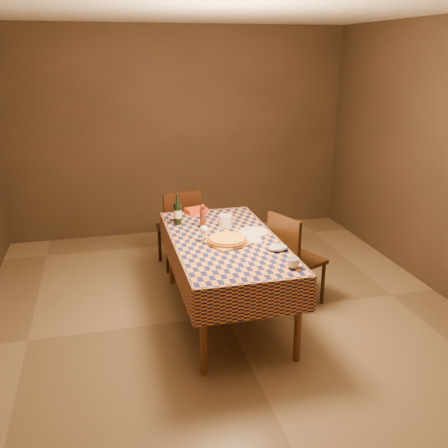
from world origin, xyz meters
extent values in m
plane|color=brown|center=(0.00, 0.00, 0.00)|extent=(5.00, 5.00, 0.00)
plane|color=white|center=(0.00, 0.00, 2.70)|extent=(5.00, 5.00, 0.00)
cube|color=#34271D|center=(0.00, 2.50, 1.35)|extent=(4.50, 0.10, 2.70)
cube|color=#34271D|center=(0.00, -2.50, 1.35)|extent=(4.50, 0.10, 2.70)
cylinder|color=brown|center=(-0.38, -0.83, 0.38)|extent=(0.06, 0.06, 0.75)
cylinder|color=brown|center=(0.38, -0.83, 0.38)|extent=(0.06, 0.06, 0.75)
cylinder|color=brown|center=(-0.38, 0.83, 0.38)|extent=(0.06, 0.06, 0.75)
cylinder|color=brown|center=(0.38, 0.83, 0.38)|extent=(0.06, 0.06, 0.75)
cube|color=brown|center=(0.00, 0.00, 0.74)|extent=(0.90, 1.80, 0.03)
cube|color=brown|center=(0.00, 0.00, 0.76)|extent=(0.92, 1.82, 0.02)
cube|color=brown|center=(0.00, -0.92, 0.62)|extent=(0.94, 0.01, 0.30)
cube|color=brown|center=(0.00, 0.92, 0.62)|extent=(0.94, 0.01, 0.30)
cube|color=brown|center=(-0.47, 0.00, 0.62)|extent=(0.01, 1.84, 0.30)
cube|color=brown|center=(0.47, 0.00, 0.62)|extent=(0.01, 1.84, 0.30)
cube|color=tan|center=(-0.01, -0.10, 0.78)|extent=(0.43, 0.43, 0.02)
cylinder|color=#935418|center=(-0.01, -0.10, 0.80)|extent=(0.40, 0.40, 0.02)
cylinder|color=gold|center=(-0.01, -0.10, 0.82)|extent=(0.36, 0.36, 0.02)
cylinder|color=#501E12|center=(-0.13, 0.36, 0.86)|extent=(0.06, 0.06, 0.19)
sphere|color=#501E12|center=(-0.13, 0.36, 0.98)|extent=(0.04, 0.04, 0.04)
imported|color=#5B454C|center=(-0.02, 0.03, 0.79)|extent=(0.18, 0.18, 0.04)
cylinder|color=white|center=(-0.20, -0.01, 0.77)|extent=(0.08, 0.08, 0.00)
cylinder|color=white|center=(-0.20, -0.01, 0.81)|extent=(0.01, 0.01, 0.07)
sphere|color=white|center=(-0.20, -0.01, 0.88)|extent=(0.08, 0.08, 0.08)
ellipsoid|color=#430810|center=(-0.20, -0.01, 0.88)|extent=(0.05, 0.05, 0.03)
cylinder|color=black|center=(-0.34, 0.52, 0.88)|extent=(0.09, 0.09, 0.21)
cylinder|color=black|center=(-0.34, 0.52, 1.02)|extent=(0.03, 0.03, 0.09)
cylinder|color=beige|center=(-0.34, 0.52, 0.88)|extent=(0.09, 0.09, 0.08)
cylinder|color=silver|center=(0.09, 0.35, 0.83)|extent=(0.16, 0.16, 0.11)
cube|color=red|center=(-0.10, 0.83, 0.80)|extent=(0.24, 0.20, 0.05)
cylinder|color=white|center=(0.29, 0.10, 0.78)|extent=(0.34, 0.34, 0.02)
imported|color=white|center=(0.36, -0.73, 0.81)|extent=(0.12, 0.12, 0.08)
cube|color=silver|center=(0.18, -0.02, 0.77)|extent=(0.32, 0.27, 0.00)
ellipsoid|color=#9EABCA|center=(0.36, -0.36, 0.80)|extent=(0.21, 0.19, 0.05)
cube|color=black|center=(-0.23, 1.30, 0.45)|extent=(0.47, 0.47, 0.04)
cube|color=black|center=(-0.20, 1.10, 0.70)|extent=(0.42, 0.09, 0.46)
cylinder|color=black|center=(-0.07, 1.50, 0.21)|extent=(0.04, 0.04, 0.43)
cylinder|color=black|center=(-0.43, 1.45, 0.21)|extent=(0.04, 0.04, 0.43)
cylinder|color=black|center=(-0.03, 1.14, 0.21)|extent=(0.04, 0.04, 0.43)
cylinder|color=black|center=(-0.39, 1.10, 0.21)|extent=(0.04, 0.04, 0.43)
cube|color=black|center=(0.75, 0.10, 0.45)|extent=(0.55, 0.55, 0.04)
cube|color=black|center=(0.56, 0.03, 0.70)|extent=(0.19, 0.40, 0.46)
cylinder|color=black|center=(0.98, 0.01, 0.21)|extent=(0.04, 0.04, 0.43)
cylinder|color=black|center=(0.85, 0.34, 0.21)|extent=(0.04, 0.04, 0.43)
cylinder|color=black|center=(0.65, -0.13, 0.21)|extent=(0.04, 0.04, 0.43)
cylinder|color=black|center=(0.51, 0.20, 0.21)|extent=(0.04, 0.04, 0.43)
camera|label=1|loc=(-1.02, -4.04, 2.35)|focal=40.00mm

